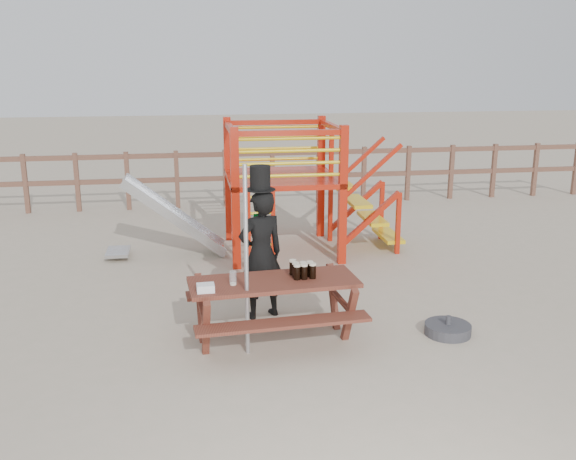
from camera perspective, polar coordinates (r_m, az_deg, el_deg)
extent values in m
plane|color=tan|center=(7.11, 2.16, -10.23)|extent=(60.00, 60.00, 0.00)
cube|color=brown|center=(13.51, -3.52, 6.77)|extent=(15.00, 0.06, 0.10)
cube|color=brown|center=(13.59, -3.49, 4.67)|extent=(15.00, 0.06, 0.10)
cube|color=brown|center=(13.91, -22.31, 3.81)|extent=(0.09, 0.09, 1.20)
cube|color=brown|center=(13.72, -18.24, 4.04)|extent=(0.09, 0.09, 1.20)
cube|color=brown|center=(13.59, -14.07, 4.25)|extent=(0.09, 0.09, 1.20)
cube|color=brown|center=(13.53, -9.84, 4.43)|extent=(0.09, 0.09, 1.20)
cube|color=brown|center=(13.55, -5.60, 4.60)|extent=(0.09, 0.09, 1.20)
cube|color=brown|center=(13.65, -1.39, 4.74)|extent=(0.09, 0.09, 1.20)
cube|color=brown|center=(13.81, 2.74, 4.85)|extent=(0.09, 0.09, 1.20)
cube|color=brown|center=(14.04, 6.75, 4.93)|extent=(0.09, 0.09, 1.20)
cube|color=brown|center=(14.34, 10.62, 4.99)|extent=(0.09, 0.09, 1.20)
cube|color=brown|center=(14.71, 14.31, 5.02)|extent=(0.09, 0.09, 1.20)
cube|color=brown|center=(15.13, 17.81, 5.04)|extent=(0.09, 0.09, 1.20)
cube|color=brown|center=(15.60, 21.11, 5.03)|extent=(0.09, 0.09, 1.20)
cube|color=brown|center=(16.12, 24.21, 5.01)|extent=(0.09, 0.09, 1.20)
cube|color=#B21E0B|center=(9.35, -4.69, 2.72)|extent=(0.12, 0.12, 2.10)
cube|color=#B21E0B|center=(9.59, 4.89, 3.03)|extent=(0.12, 0.12, 2.10)
cube|color=#B21E0B|center=(10.91, -5.34, 4.48)|extent=(0.12, 0.12, 2.10)
cube|color=#B21E0B|center=(11.12, 2.94, 4.73)|extent=(0.12, 0.12, 2.10)
cube|color=#B21E0B|center=(10.18, -0.55, 4.64)|extent=(1.72, 1.72, 0.08)
cube|color=#B21E0B|center=(9.28, 0.16, 8.63)|extent=(1.60, 0.08, 0.08)
cube|color=#B21E0B|center=(10.86, -1.19, 9.55)|extent=(1.60, 0.08, 0.08)
cube|color=#B21E0B|center=(9.99, -5.17, 9.02)|extent=(0.08, 1.60, 0.08)
cube|color=#B21E0B|center=(10.22, 3.93, 9.18)|extent=(0.08, 1.60, 0.08)
cylinder|color=yellow|center=(9.37, 0.16, 4.86)|extent=(1.50, 0.05, 0.05)
cylinder|color=yellow|center=(10.94, -1.17, 6.32)|extent=(1.50, 0.05, 0.05)
cylinder|color=yellow|center=(9.34, 0.16, 5.94)|extent=(1.50, 0.05, 0.05)
cylinder|color=yellow|center=(10.91, -1.18, 7.25)|extent=(1.50, 0.05, 0.05)
cylinder|color=yellow|center=(9.32, 0.16, 7.04)|extent=(1.50, 0.05, 0.05)
cylinder|color=yellow|center=(10.89, -1.18, 8.19)|extent=(1.50, 0.05, 0.05)
cylinder|color=yellow|center=(9.29, 0.16, 8.14)|extent=(1.50, 0.05, 0.05)
cylinder|color=yellow|center=(10.87, -1.19, 9.13)|extent=(1.50, 0.05, 0.05)
cube|color=#B21E0B|center=(9.32, -3.52, -0.14)|extent=(0.06, 0.06, 1.20)
cube|color=#B21E0B|center=(9.36, -1.33, -0.05)|extent=(0.06, 0.06, 1.20)
cylinder|color=yellow|center=(9.47, -2.39, -2.73)|extent=(0.36, 0.04, 0.04)
cylinder|color=yellow|center=(9.40, -2.41, -1.33)|extent=(0.36, 0.04, 0.04)
cylinder|color=yellow|center=(9.33, -2.43, 0.08)|extent=(0.36, 0.04, 0.04)
cylinder|color=yellow|center=(9.27, -2.44, 1.51)|extent=(0.36, 0.04, 0.04)
cylinder|color=yellow|center=(9.22, -2.46, 2.96)|extent=(0.36, 0.04, 0.04)
cube|color=yellow|center=(10.38, 4.65, 4.12)|extent=(0.30, 0.90, 0.06)
cube|color=yellow|center=(10.51, 6.10, 2.55)|extent=(0.30, 0.90, 0.06)
cube|color=yellow|center=(10.66, 7.51, 1.02)|extent=(0.30, 0.90, 0.06)
cube|color=yellow|center=(10.81, 8.89, -0.47)|extent=(0.30, 0.90, 0.06)
cube|color=#B21E0B|center=(10.16, 7.38, 1.04)|extent=(0.95, 0.08, 0.86)
cube|color=#B21E0B|center=(11.01, 6.08, 2.16)|extent=(0.95, 0.08, 0.86)
cube|color=silver|center=(10.20, -10.04, 1.10)|extent=(1.53, 0.55, 1.21)
cube|color=silver|center=(9.93, -10.07, 0.96)|extent=(1.58, 0.04, 1.28)
cube|color=silver|center=(10.46, -10.03, 1.66)|extent=(1.58, 0.04, 1.28)
cube|color=silver|center=(10.40, -14.87, -1.89)|extent=(0.35, 0.55, 0.05)
cube|color=brown|center=(6.98, -1.29, -4.65)|extent=(1.87, 0.82, 0.05)
cube|color=brown|center=(6.62, -0.37, -8.30)|extent=(1.84, 0.39, 0.04)
cube|color=brown|center=(7.54, -2.08, -5.36)|extent=(1.84, 0.39, 0.04)
cube|color=brown|center=(7.00, -7.55, -7.84)|extent=(0.16, 1.10, 0.66)
cube|color=brown|center=(7.29, 4.73, -6.80)|extent=(0.16, 1.10, 0.66)
imported|color=black|center=(7.61, -2.41, -2.20)|extent=(0.66, 0.54, 1.56)
cube|color=#0A7824|center=(7.67, -2.84, -0.62)|extent=(0.06, 0.04, 0.36)
cylinder|color=black|center=(7.42, -2.48, 3.62)|extent=(0.35, 0.35, 0.01)
cylinder|color=black|center=(7.39, -2.49, 4.70)|extent=(0.24, 0.24, 0.27)
cube|color=white|center=(7.48, -2.90, 5.55)|extent=(0.12, 0.05, 0.03)
cylinder|color=#B2B2B7|center=(6.59, -3.72, -2.86)|extent=(0.04, 0.04, 2.03)
cylinder|color=#333337|center=(7.58, 14.01, -8.55)|extent=(0.52, 0.52, 0.12)
cylinder|color=#333337|center=(7.53, 14.06, -7.78)|extent=(0.06, 0.06, 0.10)
cube|color=white|center=(6.68, -7.34, -5.13)|extent=(0.18, 0.15, 0.08)
cylinder|color=black|center=(6.96, 0.80, -3.84)|extent=(0.08, 0.08, 0.15)
cylinder|color=beige|center=(6.94, 0.80, -3.17)|extent=(0.08, 0.08, 0.02)
cylinder|color=black|center=(6.98, 1.44, -3.80)|extent=(0.08, 0.08, 0.15)
cylinder|color=beige|center=(6.95, 1.45, -3.12)|extent=(0.08, 0.08, 0.02)
cylinder|color=black|center=(7.01, 2.20, -3.73)|extent=(0.08, 0.08, 0.15)
cylinder|color=beige|center=(6.98, 2.21, -3.06)|extent=(0.08, 0.08, 0.02)
cylinder|color=black|center=(7.04, 0.67, -3.63)|extent=(0.08, 0.08, 0.15)
cylinder|color=beige|center=(7.01, 0.67, -2.96)|extent=(0.08, 0.08, 0.02)
cylinder|color=black|center=(7.05, 1.34, -3.60)|extent=(0.08, 0.08, 0.15)
cylinder|color=beige|center=(7.03, 1.35, -2.93)|extent=(0.08, 0.08, 0.02)
cylinder|color=black|center=(7.07, 1.96, -3.55)|extent=(0.08, 0.08, 0.15)
cylinder|color=beige|center=(7.05, 1.97, -2.89)|extent=(0.08, 0.08, 0.02)
cylinder|color=black|center=(7.12, 0.43, -3.40)|extent=(0.08, 0.08, 0.15)
cylinder|color=beige|center=(7.10, 0.43, -2.75)|extent=(0.08, 0.08, 0.02)
cylinder|color=silver|center=(6.83, -4.91, -4.28)|extent=(0.08, 0.08, 0.15)
cylinder|color=beige|center=(6.85, -4.90, -4.79)|extent=(0.07, 0.07, 0.02)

